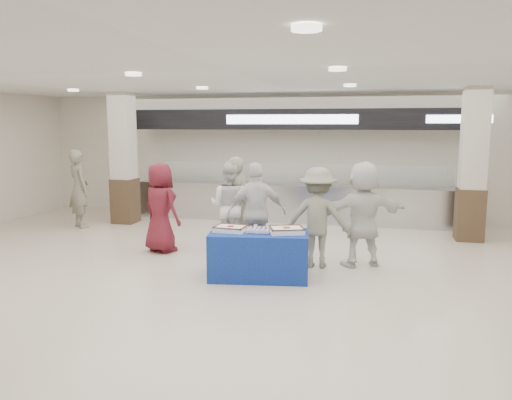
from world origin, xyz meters
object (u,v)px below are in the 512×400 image
(sheet_cake_right, at_px, (287,230))
(civilian_white, at_px, (363,214))
(soldier_b, at_px, (318,218))
(sheet_cake_left, at_px, (231,228))
(chef_tall, at_px, (230,206))
(soldier_bg, at_px, (79,189))
(soldier_a, at_px, (237,204))
(civilian_maroon, at_px, (161,208))
(cupcake_tray, at_px, (258,230))
(display_table, at_px, (259,255))
(chef_short, at_px, (257,213))

(sheet_cake_right, relative_size, civilian_white, 0.34)
(sheet_cake_right, height_order, soldier_b, soldier_b)
(sheet_cake_left, bearing_deg, chef_tall, 106.69)
(chef_tall, height_order, soldier_bg, soldier_bg)
(sheet_cake_right, height_order, civilian_white, civilian_white)
(soldier_a, bearing_deg, soldier_bg, 5.17)
(sheet_cake_right, height_order, civilian_maroon, civilian_maroon)
(soldier_a, relative_size, chef_tall, 1.05)
(soldier_b, bearing_deg, civilian_maroon, -6.87)
(cupcake_tray, distance_m, civilian_maroon, 2.50)
(sheet_cake_left, xyz_separation_m, soldier_a, (-0.37, 1.67, 0.12))
(sheet_cake_left, bearing_deg, cupcake_tray, 4.83)
(display_table, bearing_deg, cupcake_tray, -177.98)
(sheet_cake_left, bearing_deg, civilian_white, 29.60)
(sheet_cake_left, relative_size, soldier_bg, 0.28)
(sheet_cake_right, relative_size, soldier_b, 0.36)
(cupcake_tray, bearing_deg, soldier_a, 116.64)
(sheet_cake_right, relative_size, cupcake_tray, 1.60)
(chef_short, xyz_separation_m, soldier_b, (1.08, -0.04, -0.03))
(soldier_bg, bearing_deg, sheet_cake_left, -175.99)
(soldier_b, bearing_deg, soldier_bg, -19.72)
(cupcake_tray, xyz_separation_m, soldier_bg, (-5.05, 2.86, 0.15))
(sheet_cake_right, relative_size, soldier_bg, 0.33)
(cupcake_tray, bearing_deg, sheet_cake_right, 5.95)
(display_table, relative_size, civilian_maroon, 0.90)
(sheet_cake_right, xyz_separation_m, civilian_maroon, (-2.65, 1.14, 0.06))
(civilian_maroon, distance_m, soldier_b, 3.05)
(display_table, distance_m, chef_tall, 1.90)
(soldier_b, bearing_deg, chef_short, -3.19)
(display_table, distance_m, sheet_cake_left, 0.62)
(soldier_a, bearing_deg, sheet_cake_right, 149.74)
(civilian_maroon, relative_size, soldier_bg, 0.93)
(civilian_white, bearing_deg, cupcake_tray, 10.46)
(sheet_cake_left, bearing_deg, civilian_maroon, 145.23)
(soldier_b, distance_m, civilian_white, 0.78)
(sheet_cake_left, distance_m, chef_short, 0.98)
(display_table, distance_m, civilian_white, 2.00)
(soldier_bg, bearing_deg, sheet_cake_right, -170.92)
(civilian_white, distance_m, soldier_bg, 6.85)
(cupcake_tray, relative_size, civilian_white, 0.21)
(soldier_b, relative_size, civilian_white, 0.94)
(sheet_cake_left, height_order, cupcake_tray, sheet_cake_left)
(display_table, relative_size, chef_short, 0.87)
(chef_short, bearing_deg, soldier_a, -72.66)
(soldier_a, xyz_separation_m, civilian_white, (2.40, -0.53, -0.00))
(soldier_a, height_order, soldier_b, soldier_a)
(sheet_cake_left, xyz_separation_m, soldier_b, (1.28, 0.91, 0.06))
(chef_short, distance_m, soldier_bg, 5.18)
(sheet_cake_left, distance_m, sheet_cake_right, 0.89)
(sheet_cake_right, bearing_deg, chef_tall, 131.90)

